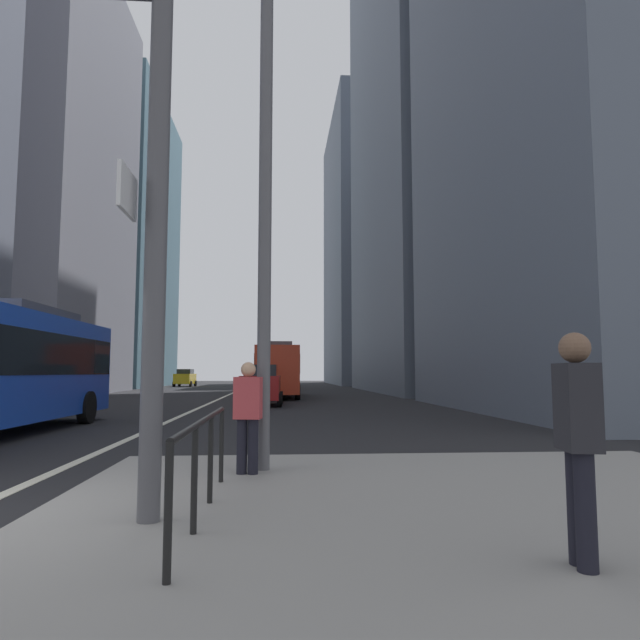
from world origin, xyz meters
TOP-DOWN VIEW (x-y plane):
  - ground_plane at (0.00, 20.00)m, footprint 160.00×160.00m
  - median_island at (5.50, -1.00)m, footprint 9.00×10.00m
  - lane_centre_line at (0.00, 30.00)m, footprint 0.20×80.00m
  - office_tower_left_mid at (-16.00, 36.84)m, footprint 12.85×17.83m
  - office_tower_left_far at (-16.00, 58.65)m, footprint 12.30×20.97m
  - office_tower_right_mid at (17.00, 40.18)m, footprint 11.72×24.90m
  - office_tower_right_far at (17.00, 70.74)m, footprint 12.71×25.72m
  - city_bus_red_receding at (3.39, 30.43)m, footprint 2.76×11.05m
  - city_bus_red_distant at (3.05, 54.09)m, footprint 2.89×10.60m
  - car_oncoming_mid at (-6.96, 58.01)m, footprint 2.18×4.08m
  - car_receding_near at (2.46, 43.80)m, footprint 2.06×4.12m
  - car_receding_far at (2.69, 21.20)m, footprint 2.12×4.08m
  - street_lamp_post at (3.32, 2.48)m, footprint 5.50×0.32m
  - pedestrian_railing at (2.80, -0.20)m, footprint 0.06×3.64m
  - pedestrian_waiting at (5.80, -1.90)m, footprint 0.30×0.41m
  - pedestrian_walking at (3.11, 2.14)m, footprint 0.41×0.30m

SIDE VIEW (x-z plane):
  - ground_plane at x=0.00m, z-range 0.00..0.00m
  - lane_centre_line at x=0.00m, z-range 0.00..0.01m
  - median_island at x=5.50m, z-range 0.00..0.15m
  - pedestrian_railing at x=2.80m, z-range 0.37..1.35m
  - car_oncoming_mid at x=-6.96m, z-range 0.02..1.96m
  - car_receding_far at x=2.69m, z-range 0.02..1.96m
  - car_receding_near at x=2.46m, z-range 0.02..1.96m
  - pedestrian_walking at x=3.11m, z-range 0.23..1.81m
  - pedestrian_waiting at x=5.80m, z-range 0.25..1.99m
  - city_bus_red_distant at x=3.05m, z-range 0.13..3.53m
  - city_bus_red_receding at x=3.39m, z-range 0.14..3.54m
  - street_lamp_post at x=3.32m, z-range 1.28..9.28m
  - office_tower_left_far at x=-16.00m, z-range 0.00..32.74m
  - office_tower_left_mid at x=-16.00m, z-range 0.00..32.80m
  - office_tower_right_far at x=17.00m, z-range 0.00..37.08m
  - office_tower_right_mid at x=17.00m, z-range 0.00..54.39m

